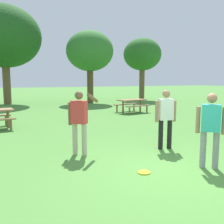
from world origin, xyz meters
TOP-DOWN VIEW (x-y plane):
  - ground_plane at (0.00, 0.00)m, footprint 120.00×120.00m
  - person_thrower at (0.89, -0.15)m, footprint 0.47×0.45m
  - person_catcher at (-1.34, 2.00)m, footprint 0.84×0.48m
  - person_bystander at (0.98, 1.52)m, footprint 0.59×0.31m
  - frisbee at (-0.54, 0.21)m, footprint 0.26×0.26m
  - picnic_table_far at (4.04, 8.69)m, footprint 1.93×1.70m
  - tree_tall_left at (-2.31, 17.33)m, footprint 5.56×5.56m
  - tree_broad_center at (3.98, 15.51)m, footprint 3.83×3.83m
  - tree_far_right at (9.47, 16.26)m, footprint 3.52×3.52m

SIDE VIEW (x-z plane):
  - ground_plane at x=0.00m, z-range 0.00..0.00m
  - frisbee at x=-0.54m, z-range 0.00..0.03m
  - picnic_table_far at x=4.04m, z-range 0.18..0.95m
  - person_thrower at x=0.89m, z-range 0.12..1.76m
  - person_bystander at x=0.98m, z-range 0.12..1.76m
  - person_catcher at x=-1.34m, z-range 0.14..1.78m
  - tree_broad_center at x=3.98m, z-range 1.26..7.12m
  - tree_far_right at x=9.47m, z-range 1.33..7.09m
  - tree_tall_left at x=-2.31m, z-range 1.39..8.97m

